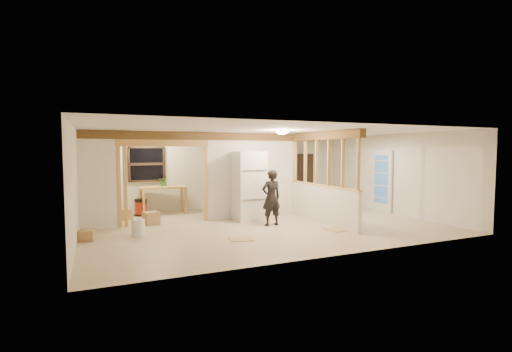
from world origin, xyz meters
name	(u,v)px	position (x,y,z in m)	size (l,w,h in m)	color
floor	(263,224)	(0.00, 0.00, -0.01)	(9.00, 6.50, 0.01)	#C7B094
ceiling	(263,131)	(0.00, 0.00, 2.50)	(9.00, 6.50, 0.01)	white
wall_back	(224,171)	(0.00, 3.25, 1.25)	(9.00, 0.01, 2.50)	silver
wall_front	(336,190)	(0.00, -3.25, 1.25)	(9.00, 0.01, 2.50)	silver
wall_left	(76,184)	(-4.50, 0.00, 1.25)	(0.01, 6.50, 2.50)	silver
wall_right	(393,174)	(4.50, 0.00, 1.25)	(0.01, 6.50, 2.50)	silver
partition_left_stub	(98,179)	(-4.05, 1.20, 1.25)	(0.90, 0.12, 2.50)	silver
partition_center	(253,175)	(0.20, 1.20, 1.25)	(2.80, 0.12, 2.50)	silver
doorway_frame	(164,183)	(-2.40, 1.20, 1.10)	(2.46, 0.14, 2.20)	tan
header_beam_back	(214,136)	(-1.00, 1.20, 2.38)	(7.00, 0.18, 0.22)	brown
header_beam_right	(323,136)	(1.60, -0.40, 2.38)	(0.18, 3.30, 0.22)	brown
pony_wall	(322,204)	(1.60, -0.40, 0.50)	(0.12, 3.20, 1.00)	silver
stud_partition	(323,162)	(1.60, -0.40, 1.66)	(0.14, 3.20, 1.32)	tan
window_back	(147,164)	(-2.60, 3.17, 1.55)	(1.12, 0.10, 1.10)	black
french_door	(382,181)	(4.42, 0.40, 1.00)	(0.12, 0.86, 2.00)	white
ceiling_dome_main	(282,131)	(0.30, -0.50, 2.48)	(0.36, 0.36, 0.16)	#FFEABF
ceiling_dome_util	(154,133)	(-2.50, 2.30, 2.48)	(0.32, 0.32, 0.14)	#FFEABF
hanging_bulb	(175,143)	(-2.00, 1.60, 2.18)	(0.07, 0.07, 0.07)	#FFD88C
refrigerator	(249,186)	(-0.10, 0.75, 0.98)	(0.80, 0.78, 1.95)	white
woman	(271,198)	(0.13, -0.22, 0.74)	(0.54, 0.35, 1.48)	black
work_table	(164,200)	(-2.17, 2.75, 0.43)	(1.37, 0.69, 0.87)	tan
potted_plant	(164,181)	(-2.15, 2.83, 1.03)	(0.30, 0.26, 0.33)	#3D6D2C
shop_vac	(141,207)	(-2.86, 2.67, 0.26)	(0.40, 0.40, 0.52)	maroon
bookshelf	(300,179)	(2.91, 3.03, 0.93)	(0.93, 0.31, 1.85)	black
bucket	(138,228)	(-3.22, -0.07, 0.19)	(0.31, 0.31, 0.39)	white
box_util_a	(151,218)	(-2.76, 1.23, 0.17)	(0.39, 0.33, 0.33)	#A78550
box_util_b	(126,214)	(-3.33, 2.21, 0.15)	(0.32, 0.32, 0.30)	#A78550
box_front	(87,235)	(-4.32, -0.13, 0.13)	(0.31, 0.25, 0.25)	#A78550
floor_panel_near	(337,229)	(1.42, -1.37, 0.01)	(0.51, 0.51, 0.02)	tan
floor_panel_far	(241,239)	(-1.16, -1.36, 0.01)	(0.52, 0.42, 0.02)	tan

